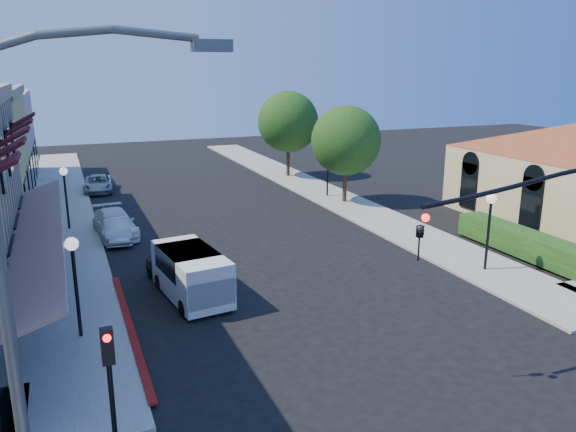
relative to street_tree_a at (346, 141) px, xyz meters
name	(u,v)px	position (x,y,z in m)	size (l,w,h in m)	color
ground	(437,413)	(-8.80, -22.00, -4.19)	(120.00, 120.00, 0.00)	black
sidewalk_left	(63,209)	(-17.55, 5.00, -4.13)	(3.50, 50.00, 0.12)	gray
sidewalk_right	(313,188)	(-0.05, 5.00, -4.13)	(3.50, 50.00, 0.12)	gray
curb_red_strip	(130,331)	(-15.70, -14.00, -4.19)	(0.25, 10.00, 0.06)	maroon
hedge	(523,256)	(2.90, -13.00, -4.19)	(1.40, 8.00, 1.10)	#1B3F12
street_tree_a	(346,141)	(0.00, 0.00, 0.00)	(4.56, 4.56, 6.48)	#322114
street_tree_b	(288,122)	(0.00, 10.00, 0.35)	(4.94, 4.94, 7.02)	#322114
signal_mast_arm	(574,227)	(-2.94, -20.50, -0.11)	(8.01, 0.39, 6.00)	black
secondary_signal	(109,369)	(-16.80, -20.59, -1.88)	(0.28, 0.42, 3.32)	black
cobra_streetlight	(33,316)	(-17.95, -24.00, 1.07)	(3.60, 0.25, 9.31)	#595B5E
lamppost_left_near	(73,262)	(-17.30, -14.00, -1.46)	(0.44, 0.44, 3.57)	black
lamppost_left_far	(65,182)	(-17.30, 0.00, -1.46)	(0.44, 0.44, 3.57)	black
lamppost_right_near	(490,212)	(-0.30, -14.00, -1.46)	(0.44, 0.44, 3.57)	black
lamppost_right_far	(328,159)	(-0.30, 2.00, -1.46)	(0.44, 0.44, 3.57)	black
white_van	(192,272)	(-13.06, -12.05, -3.07)	(2.42, 4.57, 1.94)	silver
parked_car_a	(169,270)	(-13.60, -10.00, -3.65)	(1.29, 3.21, 1.09)	black
parked_car_b	(117,230)	(-15.00, -3.00, -3.59)	(1.28, 3.66, 1.20)	#B6BABB
parked_car_c	(115,223)	(-15.00, -2.00, -3.51)	(1.91, 4.69, 1.36)	white
parked_car_d	(98,184)	(-15.00, 10.00, -3.60)	(1.97, 4.28, 1.19)	#999B9E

